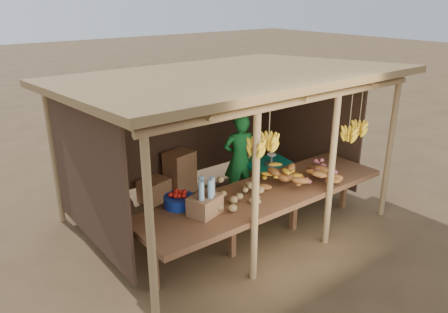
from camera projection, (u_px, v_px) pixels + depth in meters
ground at (224, 217)px, 7.08m from camera, size 60.00×60.00×0.00m
stall_structure at (226, 101)px, 6.42m from camera, size 4.70×3.50×2.43m
counter at (266, 196)px, 6.12m from camera, size 3.90×1.05×0.80m
potato_heap at (236, 190)px, 5.72m from camera, size 0.95×0.59×0.36m
sweet_potato_heap at (303, 173)px, 6.26m from camera, size 1.31×1.04×0.36m
onion_heap at (316, 167)px, 6.51m from camera, size 0.91×0.71×0.36m
banana_pile at (281, 171)px, 6.37m from camera, size 0.66×0.49×0.35m
tomato_basin at (179, 200)px, 5.66m from camera, size 0.40×0.40×0.21m
bottle_box at (205, 200)px, 5.42m from camera, size 0.46×0.41×0.49m
vendor at (240, 159)px, 7.40m from camera, size 0.66×0.55×1.55m
tarp_crate at (269, 180)px, 7.55m from camera, size 0.87×0.79×0.91m
carton_stack at (172, 178)px, 7.70m from camera, size 1.10×0.50×0.77m
burlap_sacks at (111, 211)px, 6.76m from camera, size 0.78×0.41×0.55m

